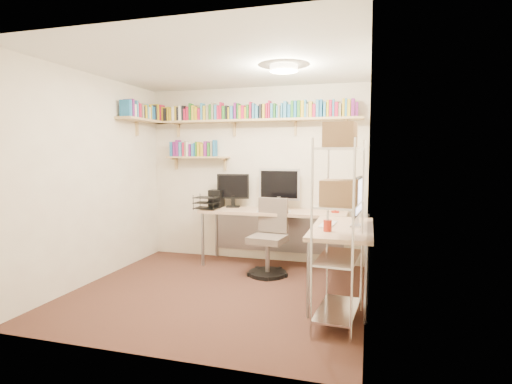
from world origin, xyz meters
TOP-DOWN VIEW (x-y plane):
  - ground at (0.00, 0.00)m, footprint 3.20×3.20m
  - room_shell at (0.00, 0.00)m, footprint 3.24×3.04m
  - wall_shelves at (-0.41, 1.30)m, footprint 3.12×1.09m
  - corner_desk at (0.50, 0.95)m, footprint 2.39×2.02m
  - office_chair at (0.39, 0.81)m, footprint 0.52×0.52m
  - wire_rack at (1.36, -0.52)m, footprint 0.42×0.76m

SIDE VIEW (x-z plane):
  - ground at x=0.00m, z-range 0.00..0.00m
  - office_chair at x=0.39m, z-range -0.08..0.90m
  - corner_desk at x=0.50m, z-range 0.09..1.44m
  - wire_rack at x=1.36m, z-range 0.33..2.15m
  - room_shell at x=0.00m, z-range 0.29..2.81m
  - wall_shelves at x=-0.41m, z-range 1.63..2.43m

